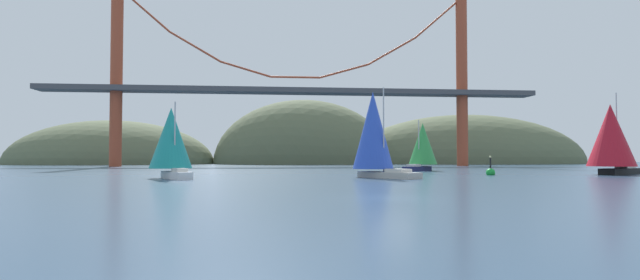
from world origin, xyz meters
TOP-DOWN VIEW (x-y plane):
  - ground_plane at (0.00, 0.00)m, footprint 360.00×360.00m
  - headland_right at (60.00, 135.00)m, footprint 81.43×44.00m
  - headland_center at (5.00, 135.00)m, footprint 57.79×44.00m
  - headland_left at (-55.00, 135.00)m, footprint 62.79×44.00m
  - suspension_bridge at (0.00, 95.00)m, footprint 120.69×6.00m
  - sailboat_blue_spinnaker at (4.87, 26.92)m, footprint 7.36×8.67m
  - sailboat_green_sail at (18.38, 52.31)m, footprint 7.61×7.70m
  - sailboat_crimson_sail at (36.34, 31.74)m, footprint 9.94×7.97m
  - sailboat_teal_sail at (-16.86, 26.90)m, footprint 5.99×7.69m
  - channel_buoy at (20.73, 32.44)m, footprint 1.10×1.10m

SIDE VIEW (x-z plane):
  - ground_plane at x=0.00m, z-range 0.00..0.00m
  - headland_right at x=60.00m, z-range -16.38..16.38m
  - headland_center at x=5.00m, z-range -20.73..20.73m
  - headland_left at x=-55.00m, z-range -13.62..13.62m
  - channel_buoy at x=20.73m, z-range -0.95..1.69m
  - sailboat_teal_sail at x=-16.86m, z-range 0.06..8.04m
  - sailboat_green_sail at x=18.38m, z-range 0.03..8.25m
  - sailboat_crimson_sail at x=36.34m, z-range -0.48..10.02m
  - sailboat_blue_spinnaker at x=4.87m, z-range 0.02..9.78m
  - suspension_bridge at x=0.00m, z-range -1.65..41.33m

